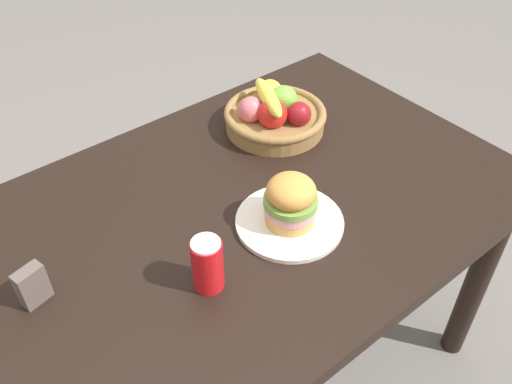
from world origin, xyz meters
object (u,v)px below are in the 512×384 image
soda_can (207,264)px  fruit_basket (275,114)px  sandwich (291,200)px  napkin_holder (32,286)px  plate (289,222)px

soda_can → fruit_basket: size_ratio=0.43×
sandwich → napkin_holder: sandwich is taller
soda_can → fruit_basket: 0.59m
fruit_basket → napkin_holder: bearing=-168.3°
sandwich → soda_can: (-0.25, -0.03, -0.01)m
plate → soda_can: size_ratio=2.02×
plate → fruit_basket: fruit_basket is taller
fruit_basket → napkin_holder: size_ratio=3.22×
napkin_holder → soda_can: bearing=-45.4°
soda_can → fruit_basket: fruit_basket is taller
soda_can → fruit_basket: bearing=36.1°
fruit_basket → napkin_holder: fruit_basket is taller
plate → sandwich: size_ratio=2.02×
soda_can → napkin_holder: size_ratio=1.40×
plate → fruit_basket: bearing=54.8°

